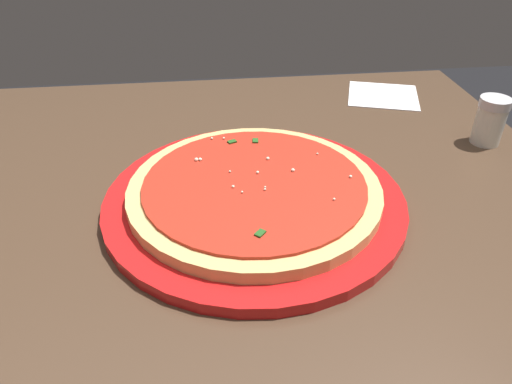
# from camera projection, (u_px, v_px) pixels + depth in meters

# --- Properties ---
(restaurant_table) EXTENTS (1.02, 0.85, 0.78)m
(restaurant_table) POSITION_uv_depth(u_px,v_px,m) (216.00, 279.00, 0.71)
(restaurant_table) COLOR black
(restaurant_table) RESTS_ON ground_plane
(serving_plate) EXTENTS (0.38, 0.38, 0.01)m
(serving_plate) POSITION_uv_depth(u_px,v_px,m) (256.00, 200.00, 0.61)
(serving_plate) COLOR red
(serving_plate) RESTS_ON restaurant_table
(pizza) EXTENTS (0.32, 0.32, 0.02)m
(pizza) POSITION_uv_depth(u_px,v_px,m) (256.00, 189.00, 0.60)
(pizza) COLOR #DBB26B
(pizza) RESTS_ON serving_plate
(napkin_folded_right) EXTENTS (0.16, 0.16, 0.00)m
(napkin_folded_right) POSITION_uv_depth(u_px,v_px,m) (384.00, 96.00, 0.91)
(napkin_folded_right) COLOR white
(napkin_folded_right) RESTS_ON restaurant_table
(parmesan_shaker) EXTENTS (0.05, 0.05, 0.07)m
(parmesan_shaker) POSITION_uv_depth(u_px,v_px,m) (491.00, 121.00, 0.74)
(parmesan_shaker) COLOR silver
(parmesan_shaker) RESTS_ON restaurant_table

